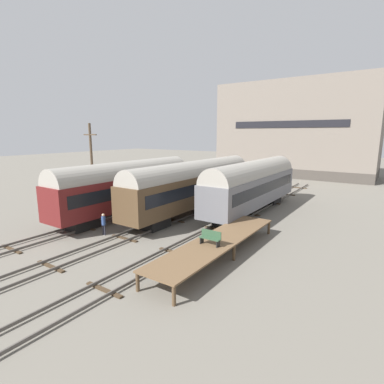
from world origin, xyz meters
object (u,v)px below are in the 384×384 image
train_car_brown (194,183)px  train_car_grey (253,184)px  person_worker (104,222)px  train_car_maroon (127,185)px  utility_pole (92,169)px  bench (210,237)px

train_car_brown → train_car_grey: 5.92m
person_worker → train_car_brown: bearing=78.4°
train_car_maroon → person_worker: size_ratio=9.17×
train_car_maroon → person_worker: bearing=-61.7°
train_car_grey → utility_pole: 15.94m
train_car_brown → train_car_maroon: 6.69m
train_car_grey → train_car_maroon: bearing=-141.1°
train_car_brown → bench: (7.56, -9.41, -1.42)m
train_car_brown → utility_pole: size_ratio=2.12×
train_car_brown → utility_pole: utility_pole is taller
train_car_brown → utility_pole: 10.08m
bench → utility_pole: bearing=168.8°
train_car_maroon → utility_pole: 3.66m
train_car_grey → person_worker: (-6.91, -13.22, -1.94)m
utility_pole → train_car_maroon: bearing=34.1°
train_car_maroon → person_worker: 6.36m
train_car_brown → bench: train_car_brown is taller
train_car_maroon → bench: (12.45, -4.85, -1.43)m
train_car_maroon → utility_pole: (-2.72, -1.85, 1.59)m
train_car_brown → person_worker: bearing=-101.6°
train_car_brown → bench: 12.15m
train_car_grey → utility_pole: utility_pole is taller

